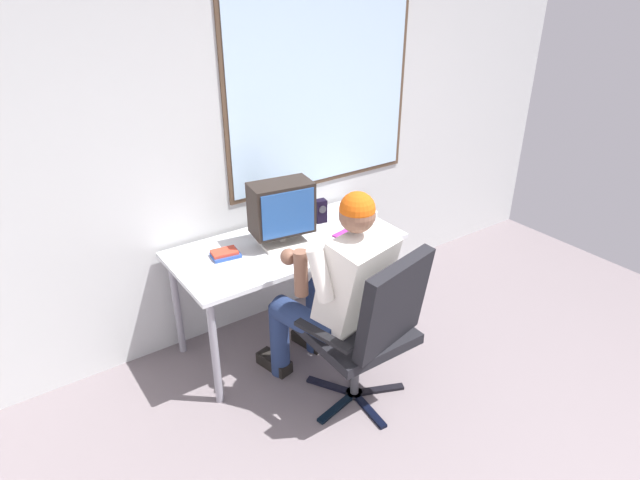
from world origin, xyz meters
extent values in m
cube|color=#BABBBB|center=(0.00, 2.71, 1.36)|extent=(5.41, 0.06, 2.71)
cube|color=#4C3828|center=(0.38, 2.68, 1.56)|extent=(1.45, 0.01, 1.29)
cube|color=silver|center=(0.38, 2.67, 1.56)|extent=(1.39, 0.02, 1.23)
cylinder|color=gray|center=(-0.81, 2.02, 0.35)|extent=(0.05, 0.05, 0.71)
cylinder|color=gray|center=(0.51, 2.02, 0.35)|extent=(0.05, 0.05, 0.71)
cylinder|color=gray|center=(-0.81, 2.59, 0.35)|extent=(0.05, 0.05, 0.71)
cylinder|color=gray|center=(0.51, 2.59, 0.35)|extent=(0.05, 0.05, 0.71)
cube|color=silver|center=(-0.15, 2.31, 0.72)|extent=(1.45, 0.69, 0.03)
cube|color=black|center=(-0.28, 1.57, 0.01)|extent=(0.31, 0.11, 0.02)
cube|color=black|center=(-0.14, 1.45, 0.01)|extent=(0.07, 0.31, 0.02)
cube|color=black|center=(0.02, 1.54, 0.01)|extent=(0.30, 0.16, 0.02)
cube|color=black|center=(-0.03, 1.72, 0.01)|extent=(0.24, 0.26, 0.02)
cube|color=black|center=(-0.21, 1.74, 0.01)|extent=(0.20, 0.29, 0.02)
cylinder|color=black|center=(-0.13, 1.60, 0.01)|extent=(0.10, 0.10, 0.02)
cylinder|color=#3F3F44|center=(-0.13, 1.60, 0.23)|extent=(0.05, 0.05, 0.43)
cube|color=black|center=(-0.13, 1.60, 0.47)|extent=(0.53, 0.53, 0.06)
cube|color=black|center=(-0.07, 1.38, 0.75)|extent=(0.52, 0.24, 0.52)
cube|color=black|center=(0.15, 1.67, 0.60)|extent=(0.13, 0.37, 0.02)
cube|color=black|center=(-0.40, 1.54, 0.60)|extent=(0.13, 0.37, 0.02)
cylinder|color=navy|center=(-0.02, 1.89, 0.50)|extent=(0.24, 0.47, 0.15)
cylinder|color=navy|center=(-0.07, 2.10, 0.25)|extent=(0.12, 0.12, 0.50)
cube|color=black|center=(-0.08, 2.16, 0.04)|extent=(0.15, 0.26, 0.08)
cylinder|color=navy|center=(-0.33, 1.82, 0.50)|extent=(0.24, 0.47, 0.15)
cylinder|color=navy|center=(-0.38, 2.03, 0.25)|extent=(0.12, 0.12, 0.50)
cube|color=black|center=(-0.39, 2.09, 0.04)|extent=(0.15, 0.26, 0.08)
cube|color=silver|center=(-0.13, 1.63, 0.78)|extent=(0.44, 0.41, 0.59)
sphere|color=brown|center=(-0.13, 1.63, 1.18)|extent=(0.19, 0.19, 0.19)
sphere|color=#CA4E0F|center=(-0.13, 1.63, 1.21)|extent=(0.19, 0.19, 0.19)
cylinder|color=silver|center=(0.08, 1.73, 0.90)|extent=(0.14, 0.23, 0.29)
cylinder|color=brown|center=(0.06, 1.82, 0.76)|extent=(0.10, 0.11, 0.27)
sphere|color=brown|center=(0.05, 1.86, 0.74)|extent=(0.09, 0.09, 0.09)
cylinder|color=silver|center=(-0.35, 1.63, 0.90)|extent=(0.13, 0.19, 0.29)
cylinder|color=brown|center=(-0.38, 1.77, 0.85)|extent=(0.09, 0.09, 0.26)
sphere|color=brown|center=(-0.40, 1.86, 0.92)|extent=(0.09, 0.09, 0.09)
cube|color=beige|center=(-0.17, 2.32, 0.75)|extent=(0.31, 0.26, 0.02)
cylinder|color=beige|center=(-0.17, 2.32, 0.79)|extent=(0.04, 0.04, 0.07)
cube|color=black|center=(-0.17, 2.32, 0.98)|extent=(0.40, 0.26, 0.32)
cube|color=#264C8C|center=(-0.18, 2.21, 0.98)|extent=(0.34, 0.06, 0.28)
cylinder|color=silver|center=(0.40, 2.13, 0.74)|extent=(0.06, 0.06, 0.00)
cylinder|color=silver|center=(0.40, 2.13, 0.78)|extent=(0.01, 0.01, 0.07)
cylinder|color=silver|center=(0.40, 2.13, 0.85)|extent=(0.07, 0.07, 0.07)
cylinder|color=#510912|center=(0.40, 2.13, 0.82)|extent=(0.07, 0.07, 0.02)
cube|color=black|center=(0.21, 2.44, 0.82)|extent=(0.08, 0.07, 0.16)
cylinder|color=#333338|center=(0.20, 2.41, 0.84)|extent=(0.05, 0.01, 0.05)
cube|color=#294A9B|center=(-0.54, 2.36, 0.75)|extent=(0.18, 0.14, 0.02)
cube|color=#BF3826|center=(-0.55, 2.37, 0.77)|extent=(0.16, 0.12, 0.02)
cube|color=#96237D|center=(0.22, 2.17, 0.74)|extent=(0.17, 0.15, 0.01)
camera|label=1|loc=(-1.71, -0.31, 2.32)|focal=30.46mm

